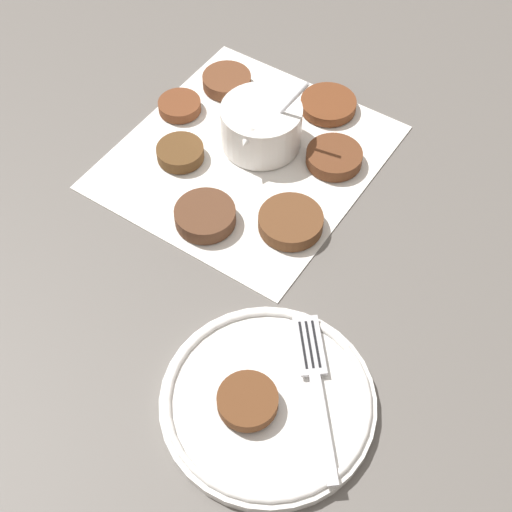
# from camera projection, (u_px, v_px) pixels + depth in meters

# --- Properties ---
(ground_plane) EXTENTS (4.00, 4.00, 0.00)m
(ground_plane) POSITION_uv_depth(u_px,v_px,m) (219.00, 165.00, 0.97)
(ground_plane) COLOR #605B56
(napkin) EXTENTS (0.41, 0.39, 0.00)m
(napkin) POSITION_uv_depth(u_px,v_px,m) (247.00, 156.00, 0.98)
(napkin) COLOR white
(napkin) RESTS_ON ground_plane
(sauce_bowl) EXTENTS (0.12, 0.12, 0.12)m
(sauce_bowl) POSITION_uv_depth(u_px,v_px,m) (261.00, 128.00, 0.97)
(sauce_bowl) COLOR white
(sauce_bowl) RESTS_ON napkin
(fritter_0) EXTENTS (0.08, 0.08, 0.01)m
(fritter_0) POSITION_uv_depth(u_px,v_px,m) (328.00, 104.00, 1.02)
(fritter_0) COLOR brown
(fritter_0) RESTS_ON napkin
(fritter_1) EXTENTS (0.06, 0.06, 0.02)m
(fritter_1) POSITION_uv_depth(u_px,v_px,m) (180.00, 153.00, 0.97)
(fritter_1) COLOR brown
(fritter_1) RESTS_ON napkin
(fritter_2) EXTENTS (0.08, 0.08, 0.02)m
(fritter_2) POSITION_uv_depth(u_px,v_px,m) (205.00, 216.00, 0.90)
(fritter_2) COLOR brown
(fritter_2) RESTS_ON napkin
(fritter_3) EXTENTS (0.07, 0.07, 0.02)m
(fritter_3) POSITION_uv_depth(u_px,v_px,m) (227.00, 81.00, 1.05)
(fritter_3) COLOR brown
(fritter_3) RESTS_ON napkin
(fritter_4) EXTENTS (0.08, 0.08, 0.02)m
(fritter_4) POSITION_uv_depth(u_px,v_px,m) (291.00, 222.00, 0.89)
(fritter_4) COLOR brown
(fritter_4) RESTS_ON napkin
(fritter_5) EXTENTS (0.08, 0.08, 0.02)m
(fritter_5) POSITION_uv_depth(u_px,v_px,m) (334.00, 157.00, 0.96)
(fritter_5) COLOR brown
(fritter_5) RESTS_ON napkin
(fritter_6) EXTENTS (0.06, 0.06, 0.02)m
(fritter_6) POSITION_uv_depth(u_px,v_px,m) (180.00, 106.00, 1.02)
(fritter_6) COLOR brown
(fritter_6) RESTS_ON napkin
(serving_plate) EXTENTS (0.23, 0.23, 0.02)m
(serving_plate) POSITION_uv_depth(u_px,v_px,m) (268.00, 401.00, 0.76)
(serving_plate) COLOR white
(serving_plate) RESTS_ON ground_plane
(fritter_on_plate) EXTENTS (0.06, 0.06, 0.01)m
(fritter_on_plate) POSITION_uv_depth(u_px,v_px,m) (248.00, 401.00, 0.74)
(fritter_on_plate) COLOR brown
(fritter_on_plate) RESTS_ON serving_plate
(fork) EXTENTS (0.18, 0.11, 0.00)m
(fork) POSITION_uv_depth(u_px,v_px,m) (315.00, 376.00, 0.76)
(fork) COLOR silver
(fork) RESTS_ON serving_plate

